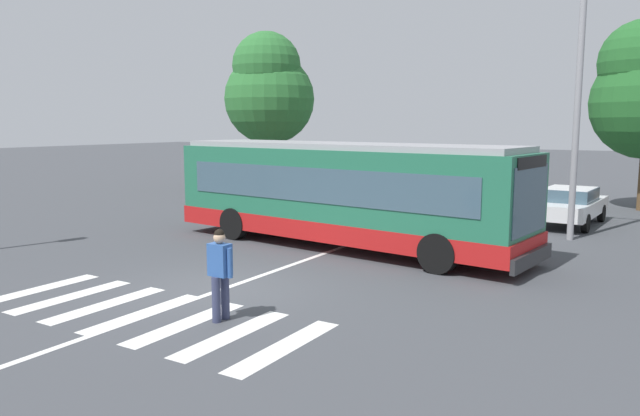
# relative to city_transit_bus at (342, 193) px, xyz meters

# --- Properties ---
(ground_plane) EXTENTS (160.00, 160.00, 0.00)m
(ground_plane) POSITION_rel_city_transit_bus_xyz_m (0.00, -5.52, -1.59)
(ground_plane) COLOR #424449
(city_transit_bus) EXTENTS (11.52, 3.85, 3.06)m
(city_transit_bus) POSITION_rel_city_transit_bus_xyz_m (0.00, 0.00, 0.00)
(city_transit_bus) COLOR black
(city_transit_bus) RESTS_ON ground_plane
(pedestrian_crossing_street) EXTENTS (0.58, 0.40, 1.72)m
(pedestrian_crossing_street) POSITION_rel_city_transit_bus_xyz_m (1.44, -7.06, -0.62)
(pedestrian_crossing_street) COLOR #333856
(pedestrian_crossing_street) RESTS_ON ground_plane
(parked_car_red) EXTENTS (2.33, 4.68, 1.35)m
(parked_car_red) POSITION_rel_city_transit_bus_xyz_m (-8.49, 7.99, -0.82)
(parked_car_red) COLOR black
(parked_car_red) RESTS_ON ground_plane
(parked_car_teal) EXTENTS (2.11, 4.61, 1.35)m
(parked_car_teal) POSITION_rel_city_transit_bus_xyz_m (-5.74, 8.02, -0.82)
(parked_car_teal) COLOR black
(parked_car_teal) RESTS_ON ground_plane
(parked_car_silver) EXTENTS (1.98, 4.55, 1.35)m
(parked_car_silver) POSITION_rel_city_transit_bus_xyz_m (-3.12, 7.45, -0.82)
(parked_car_silver) COLOR black
(parked_car_silver) RESTS_ON ground_plane
(parked_car_black) EXTENTS (2.00, 4.56, 1.35)m
(parked_car_black) POSITION_rel_city_transit_bus_xyz_m (-0.38, 7.95, -0.82)
(parked_car_black) COLOR black
(parked_car_black) RESTS_ON ground_plane
(parked_car_champagne) EXTENTS (2.26, 4.66, 1.35)m
(parked_car_champagne) POSITION_rel_city_transit_bus_xyz_m (2.23, 7.55, -0.82)
(parked_car_champagne) COLOR black
(parked_car_champagne) RESTS_ON ground_plane
(parked_car_white) EXTENTS (2.07, 4.60, 1.35)m
(parked_car_white) POSITION_rel_city_transit_bus_xyz_m (5.07, 7.66, -0.82)
(parked_car_white) COLOR black
(parked_car_white) RESTS_ON ground_plane
(twin_arm_street_lamp) EXTENTS (4.79, 0.32, 8.43)m
(twin_arm_street_lamp) POSITION_rel_city_transit_bus_xyz_m (5.60, 4.69, 3.66)
(twin_arm_street_lamp) COLOR #939399
(twin_arm_street_lamp) RESTS_ON ground_plane
(background_tree_left) EXTENTS (5.03, 5.03, 8.63)m
(background_tree_left) POSITION_rel_city_transit_bus_xyz_m (-11.64, 12.24, 3.91)
(background_tree_left) COLOR brown
(background_tree_left) RESTS_ON ground_plane
(crosswalk_painted_stripes) EXTENTS (7.03, 2.79, 0.01)m
(crosswalk_painted_stripes) POSITION_rel_city_transit_bus_xyz_m (-0.08, -7.53, -1.58)
(crosswalk_painted_stripes) COLOR silver
(crosswalk_painted_stripes) RESTS_ON ground_plane
(lane_center_line) EXTENTS (0.16, 24.00, 0.01)m
(lane_center_line) POSITION_rel_city_transit_bus_xyz_m (0.07, -3.52, -1.58)
(lane_center_line) COLOR silver
(lane_center_line) RESTS_ON ground_plane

